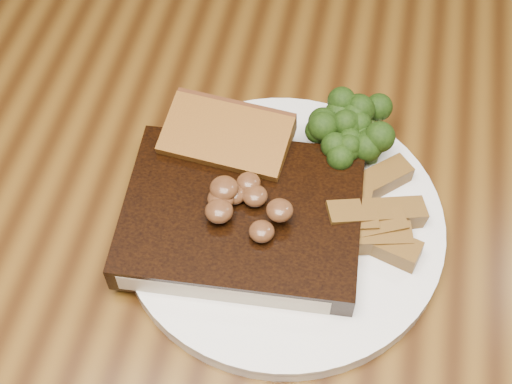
% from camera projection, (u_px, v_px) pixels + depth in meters
% --- Properties ---
extents(dining_table, '(1.60, 0.90, 0.75)m').
position_uv_depth(dining_table, '(258.00, 263.00, 0.70)').
color(dining_table, '#553611').
rests_on(dining_table, ground).
extents(chair_far, '(0.56, 0.56, 0.90)m').
position_uv_depth(chair_far, '(222.00, 0.00, 1.16)').
color(chair_far, black).
rests_on(chair_far, ground).
extents(plate, '(0.32, 0.32, 0.01)m').
position_uv_depth(plate, '(283.00, 224.00, 0.60)').
color(plate, white).
rests_on(plate, dining_table).
extents(steak, '(0.20, 0.16, 0.03)m').
position_uv_depth(steak, '(242.00, 216.00, 0.59)').
color(steak, black).
rests_on(steak, plate).
extents(steak_bone, '(0.17, 0.03, 0.02)m').
position_uv_depth(steak_bone, '(224.00, 289.00, 0.55)').
color(steak_bone, '#BCAD92').
rests_on(steak_bone, plate).
extents(mushroom_pile, '(0.07, 0.07, 0.03)m').
position_uv_depth(mushroom_pile, '(242.00, 196.00, 0.56)').
color(mushroom_pile, '#59331C').
rests_on(mushroom_pile, steak).
extents(garlic_bread, '(0.11, 0.07, 0.02)m').
position_uv_depth(garlic_bread, '(227.00, 154.00, 0.63)').
color(garlic_bread, brown).
rests_on(garlic_bread, plate).
extents(potato_wedges, '(0.11, 0.11, 0.02)m').
position_uv_depth(potato_wedges, '(357.00, 215.00, 0.59)').
color(potato_wedges, brown).
rests_on(potato_wedges, plate).
extents(broccoli_cluster, '(0.08, 0.08, 0.04)m').
position_uv_depth(broccoli_cluster, '(353.00, 141.00, 0.62)').
color(broccoli_cluster, '#20390C').
rests_on(broccoli_cluster, plate).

